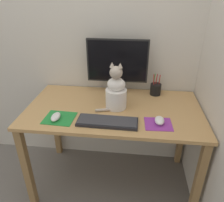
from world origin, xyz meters
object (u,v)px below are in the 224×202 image
at_px(keyboard, 107,122).
at_px(computer_mouse_right, 159,120).
at_px(computer_mouse_left, 56,117).
at_px(pen_cup, 156,89).
at_px(monitor, 117,64).
at_px(cat, 116,92).

height_order(keyboard, computer_mouse_right, computer_mouse_right).
height_order(keyboard, computer_mouse_left, computer_mouse_left).
bearing_deg(pen_cup, computer_mouse_left, -145.61).
distance_m(monitor, computer_mouse_right, 0.59).
bearing_deg(computer_mouse_right, pen_cup, 90.13).
xyz_separation_m(computer_mouse_right, pen_cup, (-0.00, 0.44, 0.02)).
distance_m(cat, pen_cup, 0.41).
height_order(monitor, computer_mouse_right, monitor).
bearing_deg(computer_mouse_left, pen_cup, 34.39).
relative_size(monitor, pen_cup, 2.76).
height_order(computer_mouse_left, cat, cat).
bearing_deg(keyboard, cat, 82.18).
height_order(cat, pen_cup, cat).
height_order(computer_mouse_left, computer_mouse_right, computer_mouse_right).
xyz_separation_m(monitor, computer_mouse_left, (-0.37, -0.47, -0.23)).
relative_size(keyboard, cat, 1.16).
bearing_deg(monitor, computer_mouse_right, -53.11).
distance_m(keyboard, computer_mouse_left, 0.35).
bearing_deg(monitor, computer_mouse_left, -128.37).
bearing_deg(monitor, cat, -85.63).
bearing_deg(pen_cup, cat, -139.73).
distance_m(computer_mouse_left, cat, 0.46).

